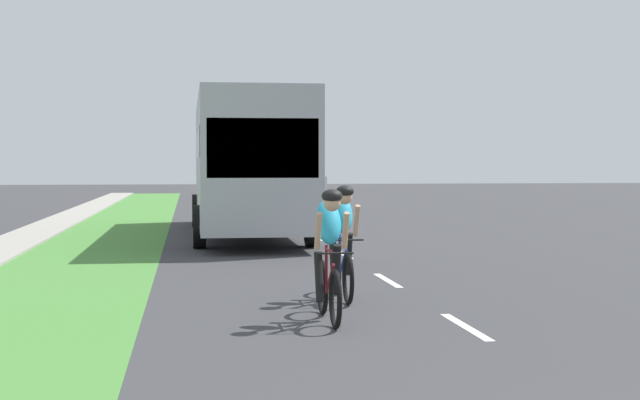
# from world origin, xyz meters

# --- Properties ---
(ground_plane) EXTENTS (120.00, 120.00, 0.00)m
(ground_plane) POSITION_xyz_m (0.00, 20.00, 0.00)
(ground_plane) COLOR #38383A
(grass_verge) EXTENTS (2.83, 70.00, 0.01)m
(grass_verge) POSITION_xyz_m (-5.12, 20.00, 0.00)
(grass_verge) COLOR #478438
(grass_verge) RESTS_ON ground_plane
(sidewalk_concrete) EXTENTS (1.33, 70.00, 0.10)m
(sidewalk_concrete) POSITION_xyz_m (-7.20, 20.00, 0.00)
(sidewalk_concrete) COLOR #9E998E
(sidewalk_concrete) RESTS_ON ground_plane
(lane_markings_center) EXTENTS (0.12, 53.49, 0.01)m
(lane_markings_center) POSITION_xyz_m (0.00, 24.00, 0.00)
(lane_markings_center) COLOR white
(lane_markings_center) RESTS_ON ground_plane
(cyclist_lead) EXTENTS (0.42, 1.72, 1.58)m
(cyclist_lead) POSITION_xyz_m (-1.50, 7.32, 0.81)
(cyclist_lead) COLOR black
(cyclist_lead) RESTS_ON ground_plane
(cyclist_trailing) EXTENTS (0.42, 1.72, 1.58)m
(cyclist_trailing) POSITION_xyz_m (-1.06, 9.11, 0.81)
(cyclist_trailing) COLOR black
(cyclist_trailing) RESTS_ON ground_plane
(bus_silver) EXTENTS (2.78, 11.60, 3.48)m
(bus_silver) POSITION_xyz_m (-1.67, 20.99, 1.98)
(bus_silver) COLOR #A5A8AD
(bus_silver) RESTS_ON ground_plane
(suv_white) EXTENTS (2.15, 4.70, 1.79)m
(suv_white) POSITION_xyz_m (1.77, 38.68, 0.95)
(suv_white) COLOR silver
(suv_white) RESTS_ON ground_plane
(sedan_dark_green) EXTENTS (1.98, 4.30, 1.52)m
(sedan_dark_green) POSITION_xyz_m (1.55, 48.16, 0.77)
(sedan_dark_green) COLOR #194C2D
(sedan_dark_green) RESTS_ON ground_plane
(pickup_black) EXTENTS (2.22, 5.10, 1.64)m
(pickup_black) POSITION_xyz_m (1.78, 60.19, 0.83)
(pickup_black) COLOR black
(pickup_black) RESTS_ON ground_plane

